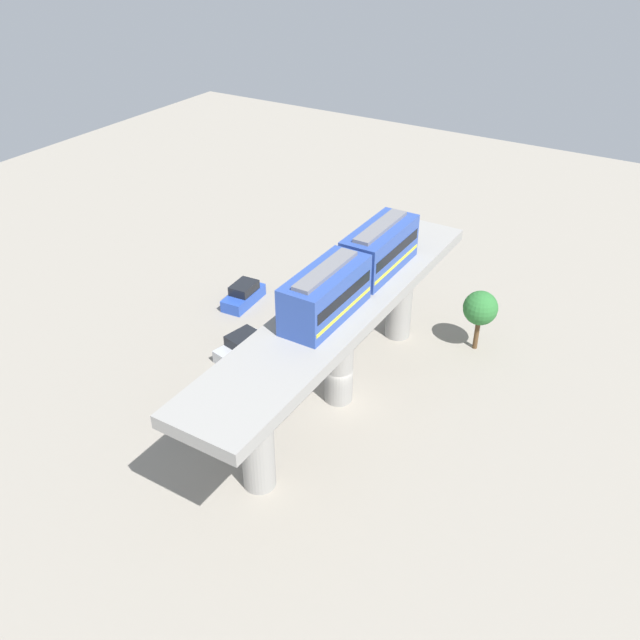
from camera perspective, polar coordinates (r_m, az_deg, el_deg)
The scene contains 7 objects.
ground_plane at distance 46.07m, azimuth 1.56°, elevation -6.60°, with size 120.00×120.00×0.00m, color gray.
viaduct at distance 42.71m, azimuth 1.67°, elevation -0.68°, with size 5.20×28.00×7.53m.
train at distance 42.27m, azimuth 2.90°, elevation 4.25°, with size 2.64×13.55×3.24m.
parked_car_silver at distance 49.97m, azimuth -6.55°, elevation -2.24°, with size 2.60×4.47×1.76m.
parked_car_black at distance 44.84m, azimuth -8.83°, elevation -7.12°, with size 2.02×4.29×1.76m.
parked_car_blue at distance 56.29m, azimuth -6.46°, elevation 2.11°, with size 2.11×4.32×1.76m.
tree_near_viaduct at distance 50.29m, azimuth 13.38°, elevation 0.95°, with size 2.53×2.53×4.77m.
Camera 1 is at (17.50, -31.14, 29.10)m, focal length 37.92 mm.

